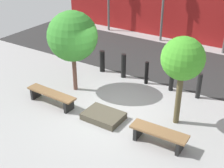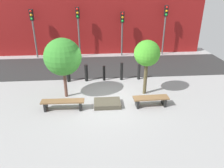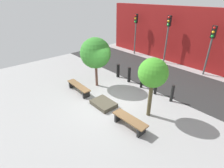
# 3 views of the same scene
# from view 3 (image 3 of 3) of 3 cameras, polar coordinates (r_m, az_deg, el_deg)

# --- Properties ---
(ground_plane) EXTENTS (18.00, 18.00, 0.00)m
(ground_plane) POSITION_cam_3_polar(r_m,az_deg,el_deg) (9.25, -0.62, -5.95)
(ground_plane) COLOR #979797
(road_strip) EXTENTS (18.00, 4.29, 0.01)m
(road_strip) POSITION_cam_3_polar(r_m,az_deg,el_deg) (12.61, 16.45, 2.40)
(road_strip) COLOR #2A2A2A
(road_strip) RESTS_ON ground
(building_facade) EXTENTS (16.20, 0.50, 4.31)m
(building_facade) POSITION_cam_3_polar(r_m,az_deg,el_deg) (14.74, 24.77, 13.44)
(building_facade) COLOR maroon
(building_facade) RESTS_ON ground
(bench_left) EXTENTS (1.92, 0.46, 0.45)m
(bench_left) POSITION_cam_3_polar(r_m,az_deg,el_deg) (10.19, -10.81, -0.97)
(bench_left) COLOR black
(bench_left) RESTS_ON ground
(bench_right) EXTENTS (1.64, 0.52, 0.45)m
(bench_right) POSITION_cam_3_polar(r_m,az_deg,el_deg) (7.54, 5.79, -11.91)
(bench_right) COLOR black
(bench_right) RESTS_ON ground
(planter_bed) EXTENTS (1.23, 0.88, 0.21)m
(planter_bed) POSITION_cam_3_polar(r_m,az_deg,el_deg) (8.96, -2.79, -6.41)
(planter_bed) COLOR #4A4436
(planter_bed) RESTS_ON ground
(tree_behind_left_bench) EXTENTS (1.77, 1.77, 2.96)m
(tree_behind_left_bench) POSITION_cam_3_polar(r_m,az_deg,el_deg) (10.17, -5.42, 9.97)
(tree_behind_left_bench) COLOR brown
(tree_behind_left_bench) RESTS_ON ground
(tree_behind_right_bench) EXTENTS (1.26, 1.26, 2.79)m
(tree_behind_right_bench) POSITION_cam_3_polar(r_m,az_deg,el_deg) (7.48, 13.23, 3.36)
(tree_behind_right_bench) COLOR #4E442B
(tree_behind_right_bench) RESTS_ON ground
(bollard_far_left) EXTENTS (0.21, 0.21, 0.90)m
(bollard_far_left) POSITION_cam_3_polar(r_m,az_deg,el_deg) (11.88, 1.98, 4.36)
(bollard_far_left) COLOR black
(bollard_far_left) RESTS_ON ground
(bollard_left) EXTENTS (0.20, 0.20, 0.99)m
(bollard_left) POSITION_cam_3_polar(r_m,az_deg,el_deg) (11.20, 5.60, 3.01)
(bollard_left) COLOR black
(bollard_left) RESTS_ON ground
(bollard_center) EXTENTS (0.15, 0.15, 0.89)m
(bollard_center) POSITION_cam_3_polar(r_m,az_deg,el_deg) (10.62, 9.61, 1.05)
(bollard_center) COLOR black
(bollard_center) RESTS_ON ground
(bollard_right) EXTENTS (0.17, 0.17, 1.05)m
(bollard_right) POSITION_cam_3_polar(r_m,az_deg,el_deg) (10.05, 14.14, -0.49)
(bollard_right) COLOR black
(bollard_right) RESTS_ON ground
(bollard_far_right) EXTENTS (0.16, 0.16, 0.94)m
(bollard_far_right) POSITION_cam_3_polar(r_m,az_deg,el_deg) (9.63, 19.04, -2.92)
(bollard_far_right) COLOR black
(bollard_far_right) RESTS_ON ground
(traffic_light_west) EXTENTS (0.28, 0.27, 3.56)m
(traffic_light_west) POSITION_cam_3_polar(r_m,az_deg,el_deg) (16.63, 7.74, 18.00)
(traffic_light_west) COLOR #5B5B5B
(traffic_light_west) RESTS_ON ground
(traffic_light_mid_west) EXTENTS (0.28, 0.27, 3.68)m
(traffic_light_mid_west) POSITION_cam_3_polar(r_m,az_deg,el_deg) (14.70, 17.74, 16.12)
(traffic_light_mid_west) COLOR #555555
(traffic_light_mid_west) RESTS_ON ground
(traffic_light_mid_east) EXTENTS (0.28, 0.27, 3.33)m
(traffic_light_mid_east) POSITION_cam_3_polar(r_m,az_deg,el_deg) (13.37, 29.67, 11.89)
(traffic_light_mid_east) COLOR #505050
(traffic_light_mid_east) RESTS_ON ground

